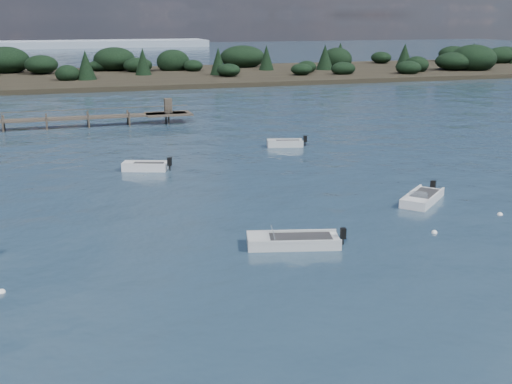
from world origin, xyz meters
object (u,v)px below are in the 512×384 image
object	(u,v)px
dinghy_mid_white_a	(293,243)
tender_far_white	(145,168)
dinghy_mid_white_b	(422,200)
tender_far_grey_b	(285,144)

from	to	relation	value
dinghy_mid_white_a	tender_far_white	bearing A→B (deg)	104.41
dinghy_mid_white_a	dinghy_mid_white_b	world-z (taller)	dinghy_mid_white_a
tender_far_grey_b	dinghy_mid_white_b	world-z (taller)	tender_far_grey_b
dinghy_mid_white_a	tender_far_grey_b	size ratio (longest dim) A/B	1.41
dinghy_mid_white_a	tender_far_grey_b	xyz separation A→B (m)	(8.59, 24.71, 0.02)
dinghy_mid_white_b	dinghy_mid_white_a	bearing A→B (deg)	-154.70
dinghy_mid_white_b	tender_far_white	bearing A→B (deg)	138.17
tender_far_white	dinghy_mid_white_b	bearing A→B (deg)	-41.83
dinghy_mid_white_a	dinghy_mid_white_b	size ratio (longest dim) A/B	1.21
dinghy_mid_white_a	tender_far_grey_b	bearing A→B (deg)	70.84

